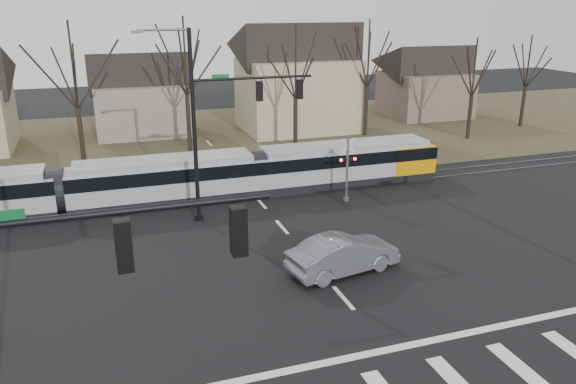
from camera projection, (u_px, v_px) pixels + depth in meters
name	position (u px, v px, depth m)	size (l,w,h in m)	color
ground	(365.00, 323.00, 20.94)	(140.00, 140.00, 0.00)	black
grass_verge	(205.00, 138.00, 49.66)	(140.00, 28.00, 0.01)	#38331E
stop_line	(388.00, 350.00, 19.32)	(28.00, 0.35, 0.01)	silver
lane_dashes	(252.00, 193.00, 35.30)	(0.18, 30.00, 0.01)	silver
rail_pair	(253.00, 194.00, 35.11)	(90.00, 1.52, 0.06)	#59595E
tram	(163.00, 179.00, 33.17)	(35.85, 2.66, 2.72)	gray
sedan	(343.00, 254.00, 24.71)	(5.32, 2.67, 1.67)	#585A60
signal_pole_near_left	(21.00, 318.00, 10.57)	(9.28, 0.44, 10.20)	black
signal_pole_far	(224.00, 116.00, 29.61)	(9.28, 0.44, 10.20)	black
rail_crossing_signal	(347.00, 171.00, 33.34)	(1.08, 0.36, 4.00)	#59595B
tree_row	(242.00, 90.00, 43.29)	(59.20, 7.20, 10.00)	black
house_b	(139.00, 90.00, 50.47)	(8.64, 7.56, 7.65)	slate
house_c	(297.00, 73.00, 51.63)	(10.80, 8.64, 10.10)	tan
house_d	(426.00, 78.00, 58.39)	(8.64, 7.56, 7.65)	brown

